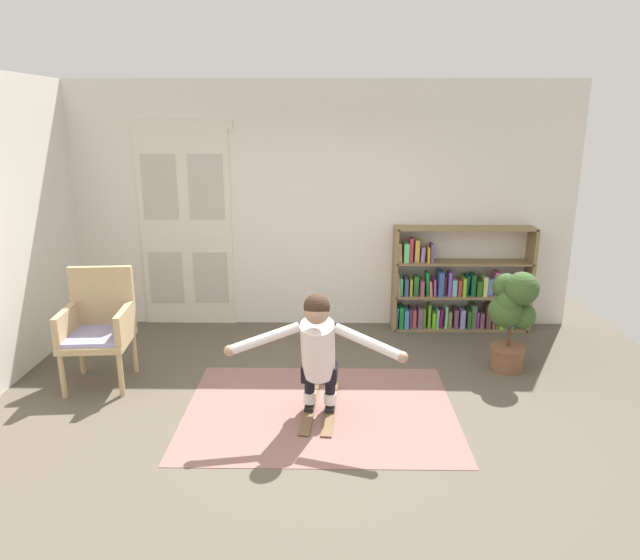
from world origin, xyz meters
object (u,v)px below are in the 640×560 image
at_px(wicker_chair, 99,324).
at_px(skis_pair, 320,406).
at_px(bookshelf, 457,290).
at_px(potted_plant, 512,312).
at_px(person_skier, 318,347).

distance_m(wicker_chair, skis_pair, 2.26).
bearing_deg(bookshelf, wicker_chair, -157.90).
height_order(wicker_chair, potted_plant, wicker_chair).
bearing_deg(wicker_chair, person_skier, -18.96).
distance_m(wicker_chair, potted_plant, 4.02).
xyz_separation_m(potted_plant, skis_pair, (-1.89, -0.86, -0.59)).
bearing_deg(person_skier, wicker_chair, 161.04).
distance_m(bookshelf, potted_plant, 1.23).
bearing_deg(skis_pair, potted_plant, 24.51).
xyz_separation_m(wicker_chair, person_skier, (2.10, -0.72, 0.08)).
relative_size(potted_plant, skis_pair, 1.11).
bearing_deg(potted_plant, wicker_chair, -175.36).
height_order(bookshelf, skis_pair, bookshelf).
height_order(potted_plant, skis_pair, potted_plant).
relative_size(bookshelf, potted_plant, 1.57).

